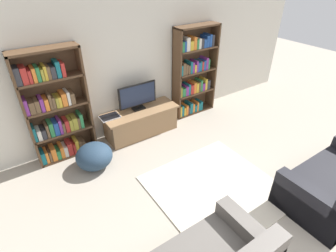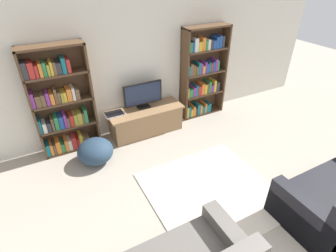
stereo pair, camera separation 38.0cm
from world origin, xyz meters
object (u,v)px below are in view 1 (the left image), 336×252
(bookshelf_right, at_px, (193,73))
(bookshelf_left, at_px, (55,110))
(tv_stand, at_px, (141,122))
(beanbag_ottoman, at_px, (94,156))
(television, at_px, (138,96))
(laptop, at_px, (110,117))

(bookshelf_right, bearing_deg, bookshelf_left, 179.99)
(bookshelf_left, bearing_deg, tv_stand, -6.04)
(tv_stand, distance_m, beanbag_ottoman, 1.24)
(bookshelf_left, distance_m, tv_stand, 1.62)
(tv_stand, height_order, beanbag_ottoman, tv_stand)
(television, height_order, laptop, television)
(bookshelf_left, height_order, television, bookshelf_left)
(bookshelf_right, distance_m, laptop, 2.04)
(tv_stand, distance_m, television, 0.54)
(beanbag_ottoman, bearing_deg, television, 24.83)
(laptop, bearing_deg, bookshelf_right, 2.31)
(television, relative_size, beanbag_ottoman, 1.28)
(bookshelf_left, xyz_separation_m, bookshelf_right, (2.87, -0.00, 0.03))
(bookshelf_left, distance_m, beanbag_ottoman, 0.98)
(laptop, height_order, beanbag_ottoman, laptop)
(bookshelf_left, xyz_separation_m, television, (1.48, -0.08, -0.11))
(bookshelf_left, bearing_deg, laptop, -5.31)
(laptop, distance_m, beanbag_ottoman, 0.83)
(bookshelf_right, height_order, tv_stand, bookshelf_right)
(tv_stand, bearing_deg, bookshelf_left, 173.96)
(bookshelf_left, bearing_deg, bookshelf_right, -0.01)
(bookshelf_right, xyz_separation_m, beanbag_ottoman, (-2.55, -0.61, -0.72))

